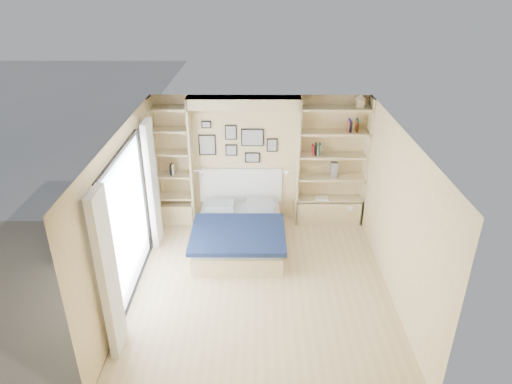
{
  "coord_description": "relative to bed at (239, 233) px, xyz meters",
  "views": [
    {
      "loc": [
        -0.05,
        -5.85,
        4.52
      ],
      "look_at": [
        -0.08,
        0.9,
        1.22
      ],
      "focal_mm": 32.0,
      "sensor_mm": 36.0,
      "label": 1
    }
  ],
  "objects": [
    {
      "name": "bed",
      "position": [
        0.0,
        0.0,
        0.0
      ],
      "size": [
        1.61,
        2.07,
        1.07
      ],
      "color": "#CEB987",
      "rests_on": "ground"
    },
    {
      "name": "photo_gallery",
      "position": [
        -0.07,
        1.05,
        1.34
      ],
      "size": [
        1.48,
        0.02,
        0.82
      ],
      "color": "black",
      "rests_on": "ground"
    },
    {
      "name": "deck",
      "position": [
        -3.22,
        -1.17,
        -0.26
      ],
      "size": [
        3.2,
        4.0,
        0.05
      ],
      "primitive_type": "cube",
      "color": "#675C4C",
      "rests_on": "ground"
    },
    {
      "name": "room_shell",
      "position": [
        -0.0,
        0.35,
        0.81
      ],
      "size": [
        4.5,
        4.5,
        4.5
      ],
      "color": "beige",
      "rests_on": "ground"
    },
    {
      "name": "shelf_decor",
      "position": [
        1.48,
        0.9,
        1.42
      ],
      "size": [
        3.56,
        0.23,
        2.03
      ],
      "color": "#A51E1E",
      "rests_on": "ground"
    },
    {
      "name": "ground",
      "position": [
        0.38,
        -1.17,
        -0.26
      ],
      "size": [
        4.5,
        4.5,
        0.0
      ],
      "primitive_type": "plane",
      "color": "#D0B47F",
      "rests_on": "ground"
    },
    {
      "name": "reading_lamps",
      "position": [
        0.08,
        0.83,
        0.84
      ],
      "size": [
        1.92,
        0.12,
        0.15
      ],
      "color": "silver",
      "rests_on": "ground"
    },
    {
      "name": "deck_chair",
      "position": [
        -2.95,
        -0.22,
        0.09
      ],
      "size": [
        0.54,
        0.8,
        0.75
      ],
      "rotation": [
        0.0,
        0.0,
        0.13
      ],
      "color": "tan",
      "rests_on": "ground"
    }
  ]
}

